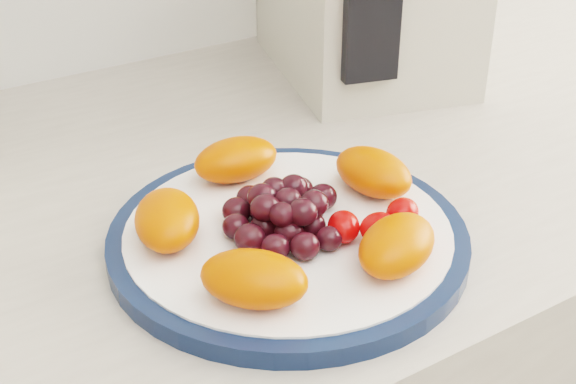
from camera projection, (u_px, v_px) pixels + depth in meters
plate_rim at (288, 239)px, 0.63m from camera, size 0.28×0.28×0.01m
plate_face at (288, 238)px, 0.63m from camera, size 0.26×0.26×0.02m
fruit_plate at (291, 212)px, 0.61m from camera, size 0.24×0.24×0.04m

